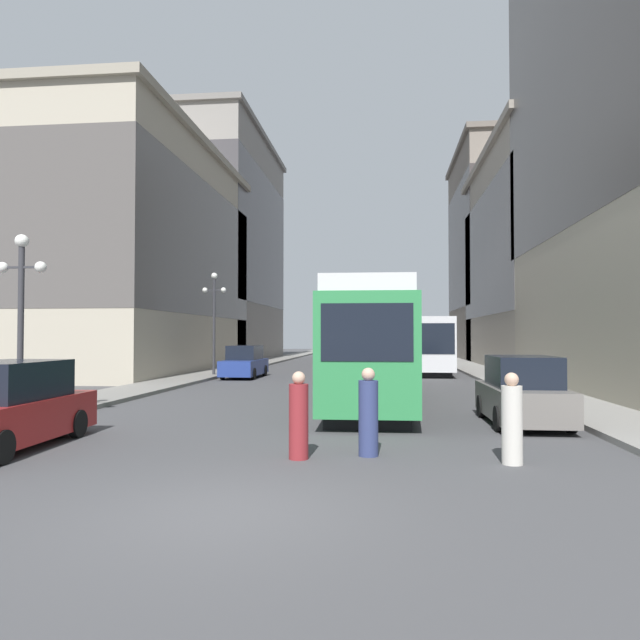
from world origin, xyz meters
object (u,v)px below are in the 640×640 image
(lamp_post_left_far, at_px, (214,308))
(transit_bus, at_px, (426,342))
(pedestrian_crossing_far, at_px, (512,421))
(parked_car_left_near, at_px, (6,408))
(parked_car_left_mid, at_px, (245,363))
(pedestrian_on_sidewalk, at_px, (368,415))
(parked_car_right_far, at_px, (522,393))
(streetcar, at_px, (369,343))
(pedestrian_crossing_near, at_px, (299,418))
(lamp_post_left_near, at_px, (21,296))

(lamp_post_left_far, bearing_deg, transit_bus, 23.76)
(pedestrian_crossing_far, height_order, lamp_post_left_far, lamp_post_left_far)
(transit_bus, bearing_deg, parked_car_left_near, -111.48)
(parked_car_left_mid, distance_m, pedestrian_on_sidewalk, 22.44)
(pedestrian_crossing_far, bearing_deg, lamp_post_left_far, 160.88)
(parked_car_right_far, xyz_separation_m, lamp_post_left_far, (-13.40, 16.95, 3.13))
(parked_car_left_near, height_order, lamp_post_left_far, lamp_post_left_far)
(streetcar, xyz_separation_m, parked_car_left_near, (-7.31, -9.35, -1.26))
(parked_car_left_mid, bearing_deg, pedestrian_crossing_near, -73.94)
(parked_car_right_far, relative_size, pedestrian_crossing_near, 2.51)
(parked_car_right_far, relative_size, pedestrian_crossing_far, 2.50)
(streetcar, xyz_separation_m, pedestrian_crossing_near, (-1.08, -9.69, -1.32))
(transit_bus, relative_size, pedestrian_crossing_far, 6.89)
(pedestrian_crossing_near, height_order, pedestrian_crossing_far, pedestrian_crossing_far)
(parked_car_left_mid, bearing_deg, lamp_post_left_far, 169.05)
(parked_car_right_far, bearing_deg, parked_car_left_near, 21.78)
(parked_car_left_mid, relative_size, pedestrian_on_sidewalk, 2.80)
(transit_bus, distance_m, pedestrian_crossing_near, 27.75)
(pedestrian_crossing_far, relative_size, lamp_post_left_far, 0.29)
(pedestrian_crossing_far, bearing_deg, streetcar, 148.53)
(pedestrian_crossing_far, relative_size, pedestrian_on_sidewalk, 0.97)
(streetcar, height_order, lamp_post_left_near, lamp_post_left_near)
(streetcar, bearing_deg, pedestrian_on_sidewalk, -89.70)
(parked_car_left_near, xyz_separation_m, lamp_post_left_far, (-1.90, 21.58, 3.13))
(lamp_post_left_near, bearing_deg, lamp_post_left_far, 90.00)
(streetcar, height_order, parked_car_right_far, streetcar)
(parked_car_right_far, relative_size, lamp_post_left_far, 0.72)
(pedestrian_on_sidewalk, bearing_deg, pedestrian_crossing_far, 176.25)
(transit_bus, bearing_deg, lamp_post_left_near, -117.91)
(lamp_post_left_near, height_order, lamp_post_left_far, lamp_post_left_far)
(parked_car_left_mid, xyz_separation_m, lamp_post_left_far, (-1.90, 0.37, 3.13))
(pedestrian_crossing_near, bearing_deg, parked_car_left_near, -59.00)
(parked_car_left_mid, height_order, pedestrian_on_sidewalk, parked_car_left_mid)
(parked_car_left_near, bearing_deg, pedestrian_crossing_far, -4.47)
(streetcar, relative_size, transit_bus, 1.19)
(lamp_post_left_near, bearing_deg, pedestrian_crossing_far, -17.27)
(pedestrian_on_sidewalk, distance_m, lamp_post_left_far, 23.69)
(streetcar, distance_m, transit_bus, 17.99)
(streetcar, height_order, pedestrian_on_sidewalk, streetcar)
(pedestrian_crossing_far, xyz_separation_m, lamp_post_left_far, (-12.09, 21.96, 3.19))
(parked_car_right_far, relative_size, pedestrian_on_sidewalk, 2.43)
(transit_bus, height_order, parked_car_right_far, transit_bus)
(parked_car_left_near, xyz_separation_m, pedestrian_crossing_far, (10.19, -0.38, -0.06))
(lamp_post_left_far, bearing_deg, parked_car_right_far, -51.67)
(transit_bus, height_order, pedestrian_crossing_near, transit_bus)
(transit_bus, distance_m, parked_car_left_mid, 12.08)
(pedestrian_on_sidewalk, xyz_separation_m, lamp_post_left_far, (-9.45, 21.49, 3.17))
(parked_car_left_mid, height_order, pedestrian_crossing_far, parked_car_left_mid)
(lamp_post_left_far, bearing_deg, parked_car_left_mid, -10.90)
(pedestrian_on_sidewalk, bearing_deg, transit_bus, -90.03)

